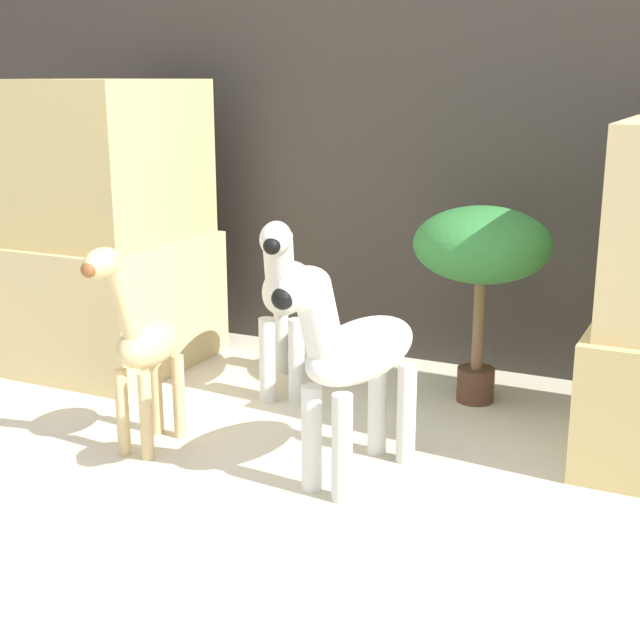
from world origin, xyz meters
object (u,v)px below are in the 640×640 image
object	(u,v)px
zebra_right	(352,355)
zebra_left	(286,291)
potted_palm_front	(482,250)
giraffe_figurine	(141,342)

from	to	relation	value
zebra_right	zebra_left	world-z (taller)	same
zebra_left	potted_palm_front	world-z (taller)	potted_palm_front
zebra_right	potted_palm_front	bearing A→B (deg)	79.90
zebra_right	giraffe_figurine	distance (m)	0.62
zebra_left	potted_palm_front	distance (m)	0.66
zebra_left	zebra_right	bearing A→B (deg)	-48.96
zebra_left	giraffe_figurine	world-z (taller)	giraffe_figurine
zebra_right	zebra_left	size ratio (longest dim) A/B	1.00
zebra_right	giraffe_figurine	size ratio (longest dim) A/B	1.00
giraffe_figurine	potted_palm_front	world-z (taller)	potted_palm_front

